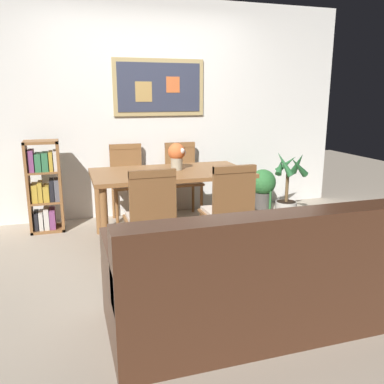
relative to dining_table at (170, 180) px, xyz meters
The scene contains 12 objects.
ground_plane 0.85m from the dining_table, 95.25° to the right, with size 12.00×12.00×0.00m, color tan.
wall_back_with_painting 1.22m from the dining_table, 92.74° to the left, with size 5.20×0.14×2.60m.
dining_table is the anchor object (origin of this frame).
dining_chair_near_left 0.87m from the dining_table, 115.40° to the right, with size 0.40×0.41×0.91m.
dining_chair_far_left 0.86m from the dining_table, 112.68° to the left, with size 0.40×0.41×0.91m.
dining_chair_near_right 0.87m from the dining_table, 67.67° to the right, with size 0.40×0.41×0.91m.
dining_chair_far_right 0.83m from the dining_table, 65.52° to the left, with size 0.40×0.41×0.91m.
leather_couch 1.81m from the dining_table, 87.94° to the right, with size 1.80×0.84×0.84m.
bookshelf 1.42m from the dining_table, 153.01° to the left, with size 0.36×0.28×1.01m.
potted_ivy 1.56m from the dining_table, 24.11° to the left, with size 0.33×0.33×0.56m.
potted_palm 1.58m from the dining_table, ahead, with size 0.40×0.45×0.84m.
flower_vase 0.27m from the dining_table, 33.71° to the left, with size 0.20×0.18×0.28m.
Camera 1 is at (-0.95, -3.36, 1.48)m, focal length 37.40 mm.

